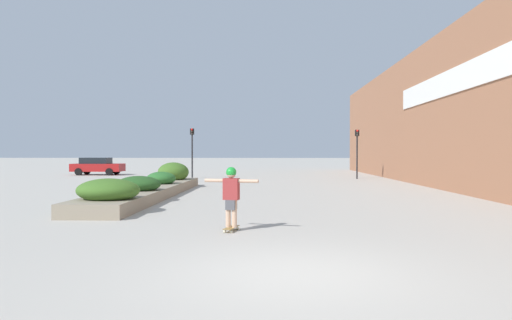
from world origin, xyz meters
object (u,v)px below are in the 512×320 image
at_px(traffic_light_right, 357,145).
at_px(traffic_light_left, 192,145).
at_px(skateboard, 231,228).
at_px(car_leftmost, 97,166).
at_px(car_center_left, 479,166).
at_px(skateboarder, 231,191).

bearing_deg(traffic_light_right, traffic_light_left, 177.96).
distance_m(skateboard, car_leftmost, 30.21).
relative_size(skateboard, traffic_light_left, 0.19).
height_order(car_center_left, traffic_light_right, traffic_light_right).
distance_m(skateboarder, car_leftmost, 30.20).
distance_m(car_leftmost, traffic_light_left, 10.08).
bearing_deg(traffic_light_left, car_center_left, 7.42).
height_order(car_leftmost, traffic_light_left, traffic_light_left).
bearing_deg(skateboarder, traffic_light_left, 116.84).
bearing_deg(skateboard, car_center_left, 70.27).
height_order(skateboarder, traffic_light_right, traffic_light_right).
xyz_separation_m(traffic_light_left, traffic_light_right, (11.97, -0.43, -0.08)).
relative_size(skateboard, skateboarder, 0.49).
height_order(skateboarder, car_center_left, skateboarder).
height_order(car_leftmost, traffic_light_right, traffic_light_right).
distance_m(traffic_light_left, traffic_light_right, 11.98).
bearing_deg(car_leftmost, traffic_light_left, 62.58).
xyz_separation_m(skateboarder, car_leftmost, (-13.62, 26.95, -0.21)).
bearing_deg(skateboarder, car_center_left, 70.27).
relative_size(skateboard, traffic_light_right, 0.20).
bearing_deg(traffic_light_right, skateboard, -108.07).
bearing_deg(skateboard, car_leftmost, 131.52).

